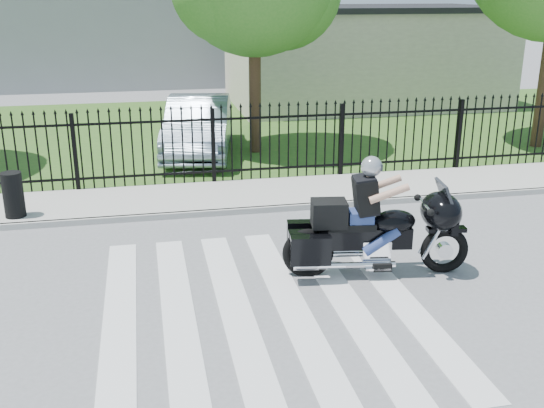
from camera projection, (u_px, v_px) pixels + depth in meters
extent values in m
plane|color=slate|center=(264.00, 307.00, 9.04)|extent=(120.00, 120.00, 0.00)
cube|color=#ADAAA3|center=(220.00, 197.00, 13.66)|extent=(40.00, 2.00, 0.12)
cube|color=#ADAAA3|center=(226.00, 212.00, 12.73)|extent=(40.00, 0.12, 0.12)
cube|color=#2B551D|center=(192.00, 131.00, 20.17)|extent=(40.00, 12.00, 0.02)
cube|color=black|center=(214.00, 171.00, 14.50)|extent=(26.00, 0.04, 0.05)
cube|color=black|center=(212.00, 119.00, 14.11)|extent=(26.00, 0.04, 0.05)
cylinder|color=#382316|center=(255.00, 76.00, 17.01)|extent=(0.32, 0.32, 4.16)
cube|color=beige|center=(363.00, 58.00, 24.66)|extent=(10.00, 6.00, 3.50)
cube|color=black|center=(365.00, 8.00, 24.06)|extent=(10.20, 6.20, 0.20)
torus|color=black|center=(444.00, 250.00, 10.08)|extent=(0.78, 0.26, 0.77)
torus|color=black|center=(308.00, 253.00, 9.97)|extent=(0.83, 0.28, 0.81)
cube|color=black|center=(365.00, 237.00, 9.93)|extent=(1.47, 0.48, 0.33)
ellipsoid|color=black|center=(394.00, 222.00, 9.87)|extent=(0.75, 0.54, 0.37)
cube|color=black|center=(351.00, 225.00, 9.85)|extent=(0.77, 0.46, 0.11)
cube|color=silver|center=(375.00, 248.00, 10.00)|extent=(0.49, 0.40, 0.33)
ellipsoid|color=black|center=(441.00, 211.00, 9.86)|extent=(0.71, 0.88, 0.60)
cube|color=black|center=(329.00, 213.00, 9.77)|extent=(0.59, 0.50, 0.40)
cube|color=navy|center=(360.00, 217.00, 9.82)|extent=(0.42, 0.39, 0.20)
sphere|color=#A8AAB0|center=(372.00, 167.00, 9.57)|extent=(0.32, 0.32, 0.32)
imported|color=#90A3B5|center=(198.00, 126.00, 17.16)|extent=(2.38, 4.87, 1.54)
cylinder|color=black|center=(13.00, 195.00, 12.17)|extent=(0.47, 0.47, 0.88)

